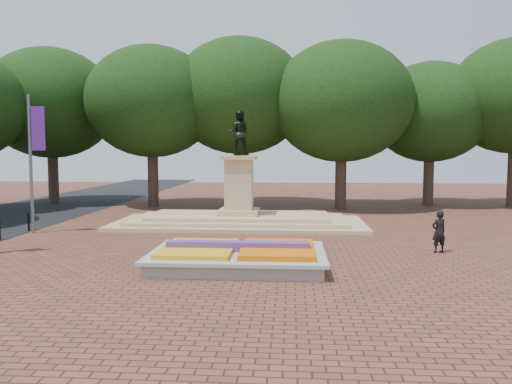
{
  "coord_description": "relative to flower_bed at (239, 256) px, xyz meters",
  "views": [
    {
      "loc": [
        2.92,
        -19.78,
        4.22
      ],
      "look_at": [
        1.22,
        4.14,
        2.2
      ],
      "focal_mm": 35.0,
      "sensor_mm": 36.0,
      "label": 1
    }
  ],
  "objects": [
    {
      "name": "ground",
      "position": [
        -1.03,
        2.0,
        -0.38
      ],
      "size": [
        90.0,
        90.0,
        0.0
      ],
      "primitive_type": "plane",
      "color": "brown",
      "rests_on": "ground"
    },
    {
      "name": "flower_bed",
      "position": [
        0.0,
        0.0,
        0.0
      ],
      "size": [
        6.3,
        4.3,
        0.91
      ],
      "color": "gray",
      "rests_on": "ground"
    },
    {
      "name": "tree_row_back",
      "position": [
        1.31,
        20.0,
        6.29
      ],
      "size": [
        44.8,
        8.8,
        10.43
      ],
      "color": "#3D2F21",
      "rests_on": "ground"
    },
    {
      "name": "monument",
      "position": [
        -1.03,
        10.0,
        0.5
      ],
      "size": [
        14.0,
        6.0,
        6.4
      ],
      "color": "tan",
      "rests_on": "ground"
    },
    {
      "name": "pedestrian",
      "position": [
        7.97,
        3.0,
        0.49
      ],
      "size": [
        0.74,
        0.61,
        1.74
      ],
      "primitive_type": "imported",
      "rotation": [
        0.0,
        0.0,
        3.48
      ],
      "color": "black",
      "rests_on": "ground"
    }
  ]
}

